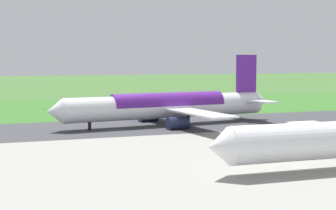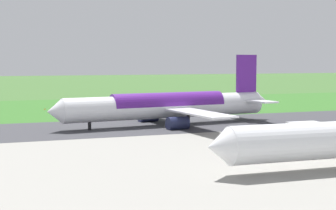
{
  "view_description": "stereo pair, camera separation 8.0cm",
  "coord_description": "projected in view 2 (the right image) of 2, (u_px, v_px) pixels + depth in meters",
  "views": [
    {
      "loc": [
        28.49,
        104.36,
        14.27
      ],
      "look_at": [
        -9.17,
        0.0,
        4.5
      ],
      "focal_mm": 53.34,
      "sensor_mm": 36.0,
      "label": 1
    },
    {
      "loc": [
        28.42,
        104.38,
        14.27
      ],
      "look_at": [
        -9.17,
        0.0,
        4.5
      ],
      "focal_mm": 53.34,
      "sensor_mm": 36.0,
      "label": 2
    }
  ],
  "objects": [
    {
      "name": "ground_plane",
      "position": [
        128.0,
        127.0,
        108.67
      ],
      "size": [
        800.0,
        800.0,
        0.0
      ],
      "primitive_type": "plane",
      "color": "#3D662D"
    },
    {
      "name": "runway_asphalt",
      "position": [
        128.0,
        127.0,
        108.67
      ],
      "size": [
        600.0,
        28.09,
        0.06
      ],
      "primitive_type": "cube",
      "color": "#38383D",
      "rests_on": "ground"
    },
    {
      "name": "apron_concrete",
      "position": [
        259.0,
        188.0,
        56.29
      ],
      "size": [
        440.0,
        110.0,
        0.05
      ],
      "primitive_type": "cube",
      "color": "gray",
      "rests_on": "ground"
    },
    {
      "name": "grass_verge_foreground",
      "position": [
        90.0,
        109.0,
        149.32
      ],
      "size": [
        600.0,
        80.0,
        0.04
      ],
      "primitive_type": "cube",
      "color": "#346B27",
      "rests_on": "ground"
    },
    {
      "name": "airliner_main",
      "position": [
        170.0,
        106.0,
        111.56
      ],
      "size": [
        54.13,
        44.4,
        15.88
      ],
      "color": "white",
      "rests_on": "ground"
    },
    {
      "name": "no_stopping_sign",
      "position": [
        69.0,
        103.0,
        149.21
      ],
      "size": [
        0.6,
        0.1,
        2.8
      ],
      "color": "slate",
      "rests_on": "ground"
    },
    {
      "name": "traffic_cone_orange",
      "position": [
        45.0,
        109.0,
        146.64
      ],
      "size": [
        0.4,
        0.4,
        0.55
      ],
      "primitive_type": "cone",
      "color": "orange",
      "rests_on": "ground"
    }
  ]
}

